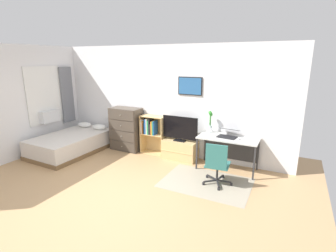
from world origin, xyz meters
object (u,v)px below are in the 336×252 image
at_px(wine_glass, 211,130).
at_px(laptop, 228,133).
at_px(bookshelf, 152,131).
at_px(dresser, 126,129).
at_px(bed, 72,143).
at_px(desk, 229,142).
at_px(bamboo_vase, 210,121).
at_px(computer_mouse, 239,139).
at_px(television, 180,129).
at_px(tv_stand, 180,150).
at_px(office_chair, 217,163).

bearing_deg(wine_glass, laptop, 20.23).
bearing_deg(bookshelf, dresser, -175.27).
relative_size(bed, wine_glass, 11.39).
height_order(dresser, wine_glass, dresser).
relative_size(desk, laptop, 2.74).
xyz_separation_m(desk, bamboo_vase, (-0.47, 0.12, 0.39)).
distance_m(dresser, laptop, 2.72).
height_order(bed, bamboo_vase, bamboo_vase).
bearing_deg(bed, computer_mouse, 10.15).
bearing_deg(computer_mouse, bamboo_vase, 159.43).
distance_m(dresser, bamboo_vase, 2.30).
bearing_deg(laptop, bookshelf, -176.55).
relative_size(bed, television, 2.32).
xyz_separation_m(desk, wine_glass, (-0.37, -0.14, 0.27)).
xyz_separation_m(bamboo_vase, wine_glass, (0.11, -0.25, -0.13)).
bearing_deg(computer_mouse, wine_glass, 178.80).
bearing_deg(wine_glass, bed, -169.64).
bearing_deg(tv_stand, dresser, -179.44).
xyz_separation_m(laptop, wine_glass, (-0.35, -0.13, 0.07)).
bearing_deg(tv_stand, bed, -163.47).
bearing_deg(tv_stand, bamboo_vase, 7.33).
bearing_deg(tv_stand, desk, -1.33).
bearing_deg(bamboo_vase, television, -170.88).
distance_m(bed, bookshelf, 2.12).
height_order(bed, television, television).
xyz_separation_m(tv_stand, computer_mouse, (1.41, -0.18, 0.52)).
distance_m(tv_stand, desk, 1.23).
bearing_deg(office_chair, bookshelf, 148.20).
distance_m(dresser, television, 1.57).
relative_size(tv_stand, computer_mouse, 7.94).
bearing_deg(dresser, television, -0.27).
bearing_deg(wine_glass, bookshelf, 172.64).
xyz_separation_m(office_chair, wine_glass, (-0.37, 0.77, 0.42)).
height_order(television, desk, television).
distance_m(laptop, computer_mouse, 0.30).
bearing_deg(laptop, tv_stand, -175.91).
bearing_deg(bamboo_vase, desk, -13.91).
distance_m(bed, computer_mouse, 4.21).
xyz_separation_m(desk, office_chair, (0.00, -0.90, -0.15)).
relative_size(tv_stand, office_chair, 0.96).
bearing_deg(computer_mouse, television, 173.80).
distance_m(bed, dresser, 1.44).
distance_m(television, wine_glass, 0.82).
height_order(tv_stand, desk, desk).
xyz_separation_m(desk, computer_mouse, (0.23, -0.15, 0.15)).
bearing_deg(tv_stand, office_chair, -38.34).
bearing_deg(bamboo_vase, dresser, -177.33).
xyz_separation_m(bed, desk, (3.89, 0.78, 0.37)).
bearing_deg(desk, television, 179.76).
height_order(television, computer_mouse, television).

